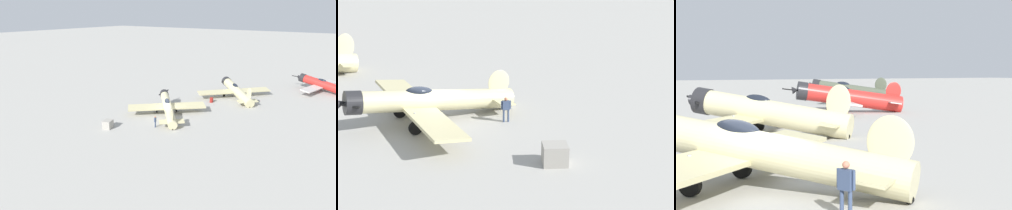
{
  "view_description": "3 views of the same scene",
  "coord_description": "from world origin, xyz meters",
  "views": [
    {
      "loc": [
        30.56,
        20.9,
        14.79
      ],
      "look_at": [
        -0.0,
        0.0,
        1.8
      ],
      "focal_mm": 28.46,
      "sensor_mm": 36.0,
      "label": 1
    },
    {
      "loc": [
        11.26,
        -27.89,
        11.66
      ],
      "look_at": [
        4.22,
        0.81,
        1.1
      ],
      "focal_mm": 55.19,
      "sensor_mm": 36.0,
      "label": 2
    },
    {
      "loc": [
        16.62,
        -5.82,
        4.03
      ],
      "look_at": [
        -15.94,
        11.43,
        1.6
      ],
      "focal_mm": 56.48,
      "sensor_mm": 36.0,
      "label": 3
    }
  ],
  "objects": [
    {
      "name": "airplane_far_line",
      "position": [
        -27.32,
        17.69,
        1.47
      ],
      "size": [
        12.29,
        11.52,
        3.06
      ],
      "rotation": [
        0.0,
        0.0,
        4.41
      ],
      "color": "red",
      "rests_on": "ground_plane"
    },
    {
      "name": "airplane_mid_apron",
      "position": [
        -14.26,
        5.05,
        1.43
      ],
      "size": [
        10.97,
        10.71,
        3.38
      ],
      "rotation": [
        0.0,
        0.0,
        3.94
      ],
      "color": "beige",
      "rests_on": "ground_plane"
    },
    {
      "name": "ground_plane",
      "position": [
        0.0,
        0.0,
        0.0
      ],
      "size": [
        400.0,
        400.0,
        0.0
      ],
      "primitive_type": "plane",
      "color": "#A8A59E"
    },
    {
      "name": "equipment_crate",
      "position": [
        8.02,
        -4.29,
        0.54
      ],
      "size": [
        1.52,
        1.41,
        1.09
      ],
      "rotation": [
        0.0,
        0.0,
        0.3
      ],
      "color": "#9E998E",
      "rests_on": "ground_plane"
    },
    {
      "name": "airplane_foreground",
      "position": [
        -0.41,
        -0.36,
        1.37
      ],
      "size": [
        10.27,
        10.27,
        2.76
      ],
      "rotation": [
        0.0,
        0.0,
        3.86
      ],
      "color": "beige",
      "rests_on": "ground_plane"
    },
    {
      "name": "fuel_drum",
      "position": [
        -9.66,
        2.48,
        0.42
      ],
      "size": [
        0.64,
        0.64,
        0.84
      ],
      "color": "maroon",
      "rests_on": "ground_plane"
    },
    {
      "name": "ground_crew_mechanic",
      "position": [
        4.22,
        0.81,
        0.97
      ],
      "size": [
        0.57,
        0.38,
        1.59
      ],
      "rotation": [
        0.0,
        0.0,
        2.0
      ],
      "color": "#384766",
      "rests_on": "ground_plane"
    }
  ]
}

